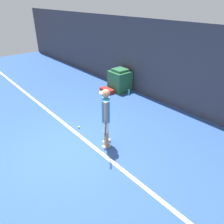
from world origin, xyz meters
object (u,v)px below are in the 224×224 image
at_px(covered_chair, 120,80).
at_px(water_bottle, 129,92).
at_px(tennis_player, 106,116).
at_px(equipment_bag, 107,91).
at_px(tennis_ball, 79,127).

bearing_deg(covered_chair, water_bottle, -5.52).
bearing_deg(tennis_player, water_bottle, 166.51).
relative_size(covered_chair, water_bottle, 3.71).
bearing_deg(equipment_bag, tennis_ball, -55.93).
distance_m(tennis_ball, water_bottle, 3.18).
height_order(covered_chair, equipment_bag, covered_chair).
xyz_separation_m(equipment_bag, water_bottle, (0.76, 0.57, 0.03)).
distance_m(tennis_ball, equipment_bag, 2.99).
distance_m(tennis_player, water_bottle, 3.75).
height_order(equipment_bag, water_bottle, water_bottle).
xyz_separation_m(tennis_player, tennis_ball, (-1.26, -0.10, -0.90)).
height_order(covered_chair, water_bottle, covered_chair).
relative_size(tennis_ball, water_bottle, 0.27).
bearing_deg(tennis_ball, equipment_bag, 124.07).
bearing_deg(tennis_ball, tennis_player, 4.40).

